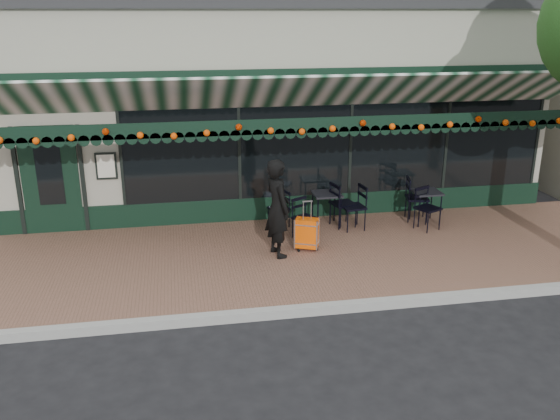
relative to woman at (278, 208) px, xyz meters
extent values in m
plane|color=black|center=(0.54, -1.99, -1.06)|extent=(80.00, 80.00, 0.00)
cube|color=brown|center=(0.54, 0.01, -0.99)|extent=(18.00, 4.00, 0.15)
cube|color=#9E9E99|center=(0.54, -2.07, -0.99)|extent=(18.00, 0.16, 0.15)
cube|color=#A5A28F|center=(0.54, 6.01, 1.19)|extent=(12.00, 8.00, 4.50)
cube|color=black|center=(1.74, 1.99, 0.59)|extent=(9.20, 0.04, 2.00)
cube|color=black|center=(-4.26, 1.99, 0.19)|extent=(1.10, 0.07, 2.20)
cube|color=silver|center=(-3.16, 1.95, 0.44)|extent=(0.42, 0.04, 0.55)
cube|color=black|center=(0.54, 0.53, 1.40)|extent=(12.00, 0.03, 0.28)
cylinder|color=#FE5008|center=(0.54, 0.47, 1.38)|extent=(11.60, 0.12, 0.12)
imported|color=black|center=(0.00, 0.00, 0.00)|extent=(0.60, 0.76, 1.83)
cube|color=#FF5908|center=(0.58, 0.14, -0.57)|extent=(0.48, 0.38, 0.56)
cube|color=black|center=(0.58, 0.14, -0.88)|extent=(0.48, 0.38, 0.06)
cube|color=silver|center=(0.58, 0.14, -0.12)|extent=(0.18, 0.10, 0.35)
cube|color=black|center=(3.40, 1.18, -0.23)|extent=(0.57, 0.57, 0.04)
cylinder|color=black|center=(3.16, 0.94, -0.58)|extent=(0.03, 0.03, 0.66)
cylinder|color=black|center=(3.64, 0.94, -0.58)|extent=(0.03, 0.03, 0.66)
cylinder|color=black|center=(3.16, 1.42, -0.58)|extent=(0.03, 0.03, 0.66)
cylinder|color=black|center=(3.64, 1.42, -0.58)|extent=(0.03, 0.03, 0.66)
cube|color=black|center=(1.28, 1.37, -0.22)|extent=(0.58, 0.58, 0.04)
cylinder|color=black|center=(1.04, 1.13, -0.58)|extent=(0.03, 0.03, 0.68)
cylinder|color=black|center=(1.52, 1.13, -0.58)|extent=(0.03, 0.03, 0.68)
cylinder|color=black|center=(1.04, 1.61, -0.58)|extent=(0.03, 0.03, 0.68)
cylinder|color=black|center=(1.52, 1.61, -0.58)|extent=(0.03, 0.03, 0.68)
camera|label=1|loc=(-1.75, -10.04, 3.42)|focal=38.00mm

